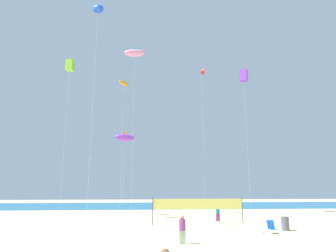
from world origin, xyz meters
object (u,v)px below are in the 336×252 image
Objects in this scene: volleyball_net at (198,205)px; kite_lime_box at (70,66)px; beachgoer_plum_shirt at (182,228)px; folding_beach_chair at (272,227)px; trash_barrel at (285,224)px; kite_violet_box at (243,76)px; kite_blue_delta at (98,8)px; kite_pink_inflatable at (135,53)px; beach_handbag at (264,232)px; kite_violet_inflatable at (125,138)px; kite_orange_inflatable at (124,84)px; beachgoer_teal_shirt at (218,212)px; kite_red_delta at (202,72)px.

kite_lime_box reaches higher than volleyball_net.
folding_beach_chair is (6.79, 3.40, -0.42)m from beachgoer_plum_shirt.
kite_violet_box reaches higher than trash_barrel.
kite_pink_inflatable is (2.74, 12.10, 1.79)m from kite_blue_delta.
kite_lime_box is at bearing -52.60° from beachgoer_plum_shirt.
trash_barrel reaches higher than beach_handbag.
kite_violet_box is at bearing 50.03° from volleyball_net.
folding_beach_chair is 2.07m from trash_barrel.
kite_pink_inflatable is 8.13m from kite_lime_box.
kite_violet_box is at bearing 37.82° from kite_blue_delta.
beach_handbag is (-2.34, -1.60, -0.36)m from trash_barrel.
trash_barrel is 0.11× the size of kite_violet_inflatable.
beachgoer_plum_shirt is 26.10m from kite_pink_inflatable.
kite_orange_inflatable reaches higher than beachgoer_plum_shirt.
beach_handbag is 0.02× the size of kite_orange_inflatable.
beachgoer_plum_shirt is at bearing -39.79° from kite_blue_delta.
kite_orange_inflatable is at bearing 31.36° from kite_lime_box.
volleyball_net reaches higher than trash_barrel.
kite_lime_box is at bearing 107.20° from folding_beach_chair.
kite_orange_inflatable reaches higher than beachgoer_teal_shirt.
kite_pink_inflatable reaches higher than kite_blue_delta.
trash_barrel is at bearing -2.58° from kite_blue_delta.
kite_pink_inflatable is (1.42, -2.17, 3.40)m from kite_orange_inflatable.
volleyball_net is (-4.22, 5.42, 1.17)m from folding_beach_chair.
kite_red_delta is (5.26, 18.89, 17.39)m from beachgoer_plum_shirt.
kite_red_delta reaches higher than beachgoer_teal_shirt.
kite_violet_inflatable is at bearing 98.03° from folding_beach_chair.
folding_beach_chair is at bearing -8.37° from kite_blue_delta.
kite_violet_inflatable is at bearing 133.32° from beach_handbag.
kite_violet_box is 1.00× the size of kite_blue_delta.
beach_handbag is at bearing 166.62° from folding_beach_chair.
kite_orange_inflatable reaches higher than volleyball_net.
folding_beach_chair is 27.62m from kite_lime_box.
beachgoer_plum_shirt reaches higher than folding_beach_chair.
kite_pink_inflatable reaches higher than beachgoer_teal_shirt.
kite_red_delta is at bearing 49.27° from kite_blue_delta.
kite_blue_delta reaches higher than folding_beach_chair.
beachgoer_teal_shirt is 12.40m from kite_violet_inflatable.
kite_violet_inflatable is at bearing -14.06° from kite_lime_box.
kite_pink_inflatable reaches higher than kite_orange_inflatable.
folding_beach_chair is 23.66m from kite_violet_box.
kite_orange_inflatable is at bearing 84.71° from kite_blue_delta.
kite_violet_box is at bearing -0.82° from kite_red_delta.
beach_handbag is at bearing -46.68° from kite_violet_inflatable.
beach_handbag is 24.09m from kite_red_delta.
beachgoer_teal_shirt is 12.16m from beachgoer_plum_shirt.
kite_violet_box is (4.17, 15.42, 17.46)m from folding_beach_chair.
folding_beach_chair is 2.62× the size of beach_handbag.
kite_blue_delta is 17.89m from kite_red_delta.
kite_lime_box reaches higher than trash_barrel.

